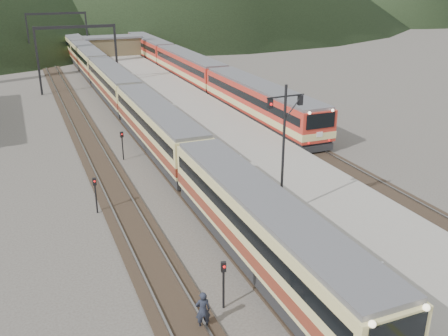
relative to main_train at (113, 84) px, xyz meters
name	(u,v)px	position (x,y,z in m)	size (l,w,h in m)	color
track_main	(131,118)	(0.00, -8.58, -1.84)	(2.60, 200.00, 0.23)	black
track_far	(80,124)	(-5.00, -8.58, -1.84)	(2.60, 200.00, 0.23)	black
track_second	(235,108)	(11.50, -8.58, -1.84)	(2.60, 200.00, 0.23)	black
platform	(190,113)	(5.60, -10.58, -1.41)	(8.00, 100.00, 1.00)	gray
gantry_near	(77,46)	(-2.85, 6.42, 3.67)	(9.55, 0.25, 8.00)	black
gantry_far	(57,28)	(-2.85, 31.42, 3.67)	(9.55, 0.25, 8.00)	black
station_shed	(113,45)	(5.60, 29.42, 0.66)	(9.40, 4.40, 3.10)	brown
main_train	(113,84)	(0.00, 0.00, 0.00)	(2.76, 94.67, 3.36)	#D2C77C
second_train	(189,66)	(11.50, 6.93, 0.22)	(3.12, 64.02, 3.81)	red
signal_mast	(284,139)	(2.53, -35.20, 3.52)	(2.20, 0.29, 7.30)	black
short_signal_a	(223,279)	(-3.06, -40.45, -0.45)	(0.25, 0.21, 2.27)	black
short_signal_b	(122,142)	(-3.17, -20.20, -0.45)	(0.26, 0.23, 2.27)	black
short_signal_c	(95,191)	(-6.59, -28.96, -0.45)	(0.23, 0.17, 2.27)	black
worker	(203,310)	(-4.33, -41.35, -1.06)	(0.62, 0.41, 1.70)	#1F2330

